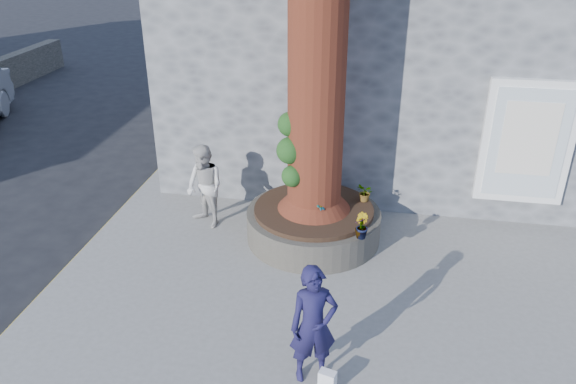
# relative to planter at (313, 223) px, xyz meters

# --- Properties ---
(ground) EXTENTS (120.00, 120.00, 0.00)m
(ground) POSITION_rel_planter_xyz_m (-0.80, -2.00, -0.41)
(ground) COLOR black
(ground) RESTS_ON ground
(pavement) EXTENTS (9.00, 8.00, 0.12)m
(pavement) POSITION_rel_planter_xyz_m (0.70, -1.00, -0.35)
(pavement) COLOR slate
(pavement) RESTS_ON ground
(yellow_line) EXTENTS (0.10, 30.00, 0.01)m
(yellow_line) POSITION_rel_planter_xyz_m (-3.85, -1.00, -0.41)
(yellow_line) COLOR yellow
(yellow_line) RESTS_ON ground
(stone_shop) EXTENTS (10.30, 8.30, 6.30)m
(stone_shop) POSITION_rel_planter_xyz_m (1.70, 5.20, 2.75)
(stone_shop) COLOR #515256
(stone_shop) RESTS_ON ground
(planter) EXTENTS (2.30, 2.30, 0.60)m
(planter) POSITION_rel_planter_xyz_m (0.00, 0.00, 0.00)
(planter) COLOR black
(planter) RESTS_ON pavement
(man) EXTENTS (0.66, 0.54, 1.56)m
(man) POSITION_rel_planter_xyz_m (0.44, -3.25, 0.49)
(man) COLOR #18153B
(man) RESTS_ON pavement
(woman) EXTENTS (0.94, 0.90, 1.52)m
(woman) POSITION_rel_planter_xyz_m (-1.97, 0.12, 0.47)
(woman) COLOR beige
(woman) RESTS_ON pavement
(shopping_bag) EXTENTS (0.22, 0.17, 0.28)m
(shopping_bag) POSITION_rel_planter_xyz_m (0.64, -3.45, -0.15)
(shopping_bag) COLOR white
(shopping_bag) RESTS_ON pavement
(plant_a) EXTENTS (0.19, 0.20, 0.32)m
(plant_a) POSITION_rel_planter_xyz_m (0.17, -0.41, 0.47)
(plant_a) COLOR gray
(plant_a) RESTS_ON planter
(plant_b) EXTENTS (0.30, 0.30, 0.41)m
(plant_b) POSITION_rel_planter_xyz_m (0.85, -0.85, 0.51)
(plant_b) COLOR gray
(plant_b) RESTS_ON planter
(plant_c) EXTENTS (0.28, 0.28, 0.35)m
(plant_c) POSITION_rel_planter_xyz_m (0.85, -0.85, 0.48)
(plant_c) COLOR gray
(plant_c) RESTS_ON planter
(plant_d) EXTENTS (0.36, 0.37, 0.32)m
(plant_d) POSITION_rel_planter_xyz_m (0.84, 0.39, 0.47)
(plant_d) COLOR gray
(plant_d) RESTS_ON planter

